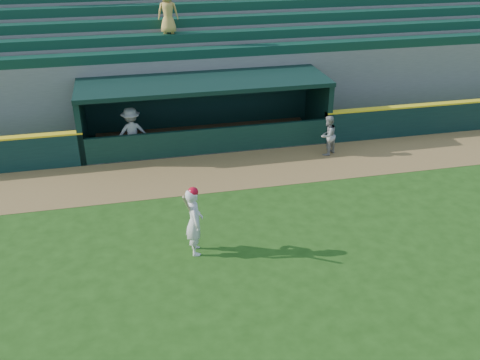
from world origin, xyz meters
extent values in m
plane|color=#1E4310|center=(0.00, 0.00, 0.00)|extent=(120.00, 120.00, 0.00)
cube|color=brown|center=(0.00, 4.90, 0.01)|extent=(40.00, 3.00, 0.01)
imported|color=gray|center=(4.19, 5.50, 0.75)|extent=(0.92, 0.88, 1.50)
imported|color=gray|center=(-2.83, 6.92, 0.93)|extent=(1.29, 0.85, 1.86)
cube|color=slate|center=(0.00, 7.70, 0.02)|extent=(9.00, 2.60, 0.04)
cube|color=black|center=(-4.60, 7.70, 1.15)|extent=(0.20, 2.60, 2.30)
cube|color=black|center=(4.60, 7.70, 1.15)|extent=(0.20, 2.60, 2.30)
cube|color=black|center=(0.00, 9.00, 1.15)|extent=(9.40, 0.20, 2.30)
cube|color=black|center=(0.00, 7.70, 2.38)|extent=(9.40, 2.80, 0.16)
cube|color=black|center=(0.00, 6.48, 0.50)|extent=(9.00, 0.16, 1.00)
cube|color=brown|center=(0.00, 8.50, 0.25)|extent=(8.40, 0.45, 0.10)
cube|color=slate|center=(0.00, 9.53, 1.46)|extent=(34.00, 0.85, 2.91)
cube|color=#0F3828|center=(0.00, 9.41, 3.09)|extent=(34.00, 0.60, 0.36)
cube|color=slate|center=(0.00, 10.38, 1.68)|extent=(34.00, 0.85, 3.36)
cube|color=#0F3828|center=(0.00, 10.26, 3.54)|extent=(34.00, 0.60, 0.36)
cube|color=slate|center=(0.00, 11.22, 1.91)|extent=(34.00, 0.85, 3.81)
cube|color=#0F3828|center=(0.00, 11.11, 3.99)|extent=(34.00, 0.60, 0.36)
cube|color=slate|center=(0.00, 12.07, 2.13)|extent=(34.00, 0.85, 4.26)
cube|color=#0F3828|center=(0.00, 11.96, 4.44)|extent=(34.00, 0.60, 0.36)
cube|color=slate|center=(0.00, 12.93, 2.35)|extent=(34.00, 0.85, 4.71)
cube|color=slate|center=(0.00, 13.78, 2.58)|extent=(34.00, 0.85, 5.16)
cube|color=slate|center=(0.00, 14.62, 2.80)|extent=(34.00, 0.85, 5.61)
cube|color=slate|center=(0.00, 15.20, 2.80)|extent=(34.50, 0.30, 5.61)
imported|color=gold|center=(-0.96, 10.28, 4.54)|extent=(0.87, 0.63, 1.65)
imported|color=silver|center=(-1.52, 0.25, 0.93)|extent=(0.45, 0.68, 1.86)
sphere|color=#B60A1E|center=(-1.52, 0.25, 1.79)|extent=(0.27, 0.27, 0.27)
cylinder|color=tan|center=(-1.70, 0.03, 1.56)|extent=(0.30, 0.46, 0.76)
camera|label=1|loc=(-2.98, -11.57, 8.12)|focal=40.00mm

